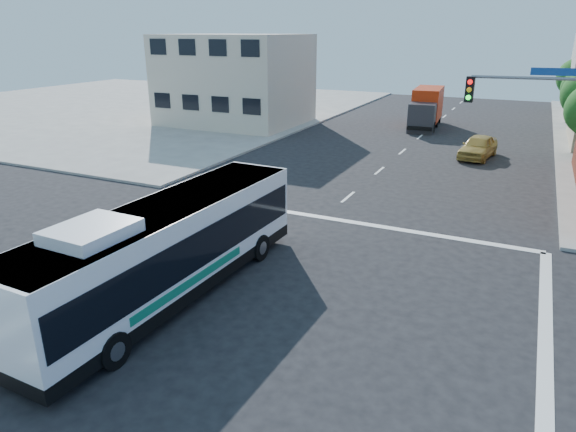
% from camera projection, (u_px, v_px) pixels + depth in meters
% --- Properties ---
extents(ground, '(120.00, 120.00, 0.00)m').
position_uv_depth(ground, '(211.00, 311.00, 16.12)').
color(ground, black).
rests_on(ground, ground).
extents(sidewalk_nw, '(50.00, 50.00, 0.15)m').
position_uv_depth(sidewalk_nw, '(126.00, 105.00, 59.95)').
color(sidewalk_nw, gray).
rests_on(sidewalk_nw, ground).
extents(building_west, '(12.06, 10.06, 8.00)m').
position_uv_depth(building_west, '(235.00, 80.00, 47.08)').
color(building_west, beige).
rests_on(building_west, ground).
extents(signal_mast_ne, '(7.91, 1.13, 8.07)m').
position_uv_depth(signal_mast_ne, '(556.00, 122.00, 19.77)').
color(signal_mast_ne, gray).
rests_on(signal_mast_ne, ground).
extents(transit_bus, '(2.91, 11.86, 3.49)m').
position_uv_depth(transit_bus, '(168.00, 248.00, 16.52)').
color(transit_bus, black).
rests_on(transit_bus, ground).
extents(box_truck, '(2.78, 7.73, 3.41)m').
position_uv_depth(box_truck, '(426.00, 109.00, 46.24)').
color(box_truck, '#2A2A30').
rests_on(box_truck, ground).
extents(parked_car, '(2.52, 4.82, 1.56)m').
position_uv_depth(parked_car, '(478.00, 147.00, 35.26)').
color(parked_car, '#B59640').
rests_on(parked_car, ground).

